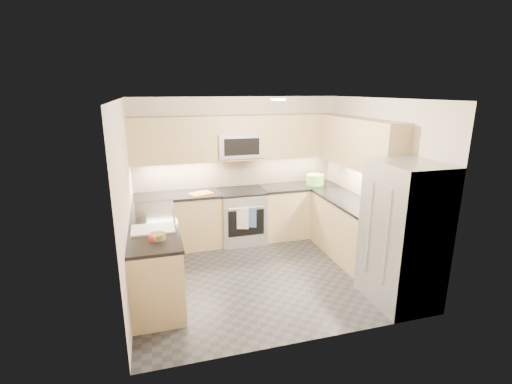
# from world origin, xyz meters

# --- Properties ---
(floor) EXTENTS (3.60, 3.20, 0.00)m
(floor) POSITION_xyz_m (0.00, 0.00, 0.00)
(floor) COLOR #222327
(floor) RESTS_ON ground
(ceiling) EXTENTS (3.60, 3.20, 0.02)m
(ceiling) POSITION_xyz_m (0.00, 0.00, 2.50)
(ceiling) COLOR beige
(ceiling) RESTS_ON wall_back
(wall_back) EXTENTS (3.60, 0.02, 2.50)m
(wall_back) POSITION_xyz_m (0.00, 1.60, 1.25)
(wall_back) COLOR beige
(wall_back) RESTS_ON floor
(wall_front) EXTENTS (3.60, 0.02, 2.50)m
(wall_front) POSITION_xyz_m (0.00, -1.60, 1.25)
(wall_front) COLOR beige
(wall_front) RESTS_ON floor
(wall_left) EXTENTS (0.02, 3.20, 2.50)m
(wall_left) POSITION_xyz_m (-1.80, 0.00, 1.25)
(wall_left) COLOR beige
(wall_left) RESTS_ON floor
(wall_right) EXTENTS (0.02, 3.20, 2.50)m
(wall_right) POSITION_xyz_m (1.80, 0.00, 1.25)
(wall_right) COLOR beige
(wall_right) RESTS_ON floor
(base_cab_back_left) EXTENTS (1.42, 0.60, 0.90)m
(base_cab_back_left) POSITION_xyz_m (-1.09, 1.30, 0.45)
(base_cab_back_left) COLOR tan
(base_cab_back_left) RESTS_ON floor
(base_cab_back_right) EXTENTS (1.42, 0.60, 0.90)m
(base_cab_back_right) POSITION_xyz_m (1.09, 1.30, 0.45)
(base_cab_back_right) COLOR tan
(base_cab_back_right) RESTS_ON floor
(base_cab_right) EXTENTS (0.60, 1.70, 0.90)m
(base_cab_right) POSITION_xyz_m (1.50, 0.15, 0.45)
(base_cab_right) COLOR tan
(base_cab_right) RESTS_ON floor
(base_cab_peninsula) EXTENTS (0.60, 2.00, 0.90)m
(base_cab_peninsula) POSITION_xyz_m (-1.50, 0.00, 0.45)
(base_cab_peninsula) COLOR tan
(base_cab_peninsula) RESTS_ON floor
(countertop_back_left) EXTENTS (1.42, 0.63, 0.04)m
(countertop_back_left) POSITION_xyz_m (-1.09, 1.30, 0.92)
(countertop_back_left) COLOR black
(countertop_back_left) RESTS_ON base_cab_back_left
(countertop_back_right) EXTENTS (1.42, 0.63, 0.04)m
(countertop_back_right) POSITION_xyz_m (1.09, 1.30, 0.92)
(countertop_back_right) COLOR black
(countertop_back_right) RESTS_ON base_cab_back_right
(countertop_right) EXTENTS (0.63, 1.70, 0.04)m
(countertop_right) POSITION_xyz_m (1.50, 0.15, 0.92)
(countertop_right) COLOR black
(countertop_right) RESTS_ON base_cab_right
(countertop_peninsula) EXTENTS (0.63, 2.00, 0.04)m
(countertop_peninsula) POSITION_xyz_m (-1.50, 0.00, 0.92)
(countertop_peninsula) COLOR black
(countertop_peninsula) RESTS_ON base_cab_peninsula
(upper_cab_back) EXTENTS (3.60, 0.35, 0.75)m
(upper_cab_back) POSITION_xyz_m (0.00, 1.43, 1.83)
(upper_cab_back) COLOR tan
(upper_cab_back) RESTS_ON wall_back
(upper_cab_right) EXTENTS (0.35, 1.95, 0.75)m
(upper_cab_right) POSITION_xyz_m (1.62, 0.28, 1.83)
(upper_cab_right) COLOR tan
(upper_cab_right) RESTS_ON wall_right
(backsplash_back) EXTENTS (3.60, 0.01, 0.51)m
(backsplash_back) POSITION_xyz_m (0.00, 1.60, 1.20)
(backsplash_back) COLOR tan
(backsplash_back) RESTS_ON wall_back
(backsplash_right) EXTENTS (0.01, 2.30, 0.51)m
(backsplash_right) POSITION_xyz_m (1.80, 0.45, 1.20)
(backsplash_right) COLOR tan
(backsplash_right) RESTS_ON wall_right
(gas_range) EXTENTS (0.76, 0.65, 0.91)m
(gas_range) POSITION_xyz_m (0.00, 1.28, 0.46)
(gas_range) COLOR #ACAFB5
(gas_range) RESTS_ON floor
(range_cooktop) EXTENTS (0.76, 0.65, 0.03)m
(range_cooktop) POSITION_xyz_m (0.00, 1.28, 0.92)
(range_cooktop) COLOR black
(range_cooktop) RESTS_ON gas_range
(oven_door_glass) EXTENTS (0.62, 0.02, 0.45)m
(oven_door_glass) POSITION_xyz_m (0.00, 0.95, 0.45)
(oven_door_glass) COLOR black
(oven_door_glass) RESTS_ON gas_range
(oven_handle) EXTENTS (0.60, 0.02, 0.02)m
(oven_handle) POSITION_xyz_m (0.00, 0.93, 0.72)
(oven_handle) COLOR #B2B5BA
(oven_handle) RESTS_ON gas_range
(microwave) EXTENTS (0.76, 0.40, 0.40)m
(microwave) POSITION_xyz_m (0.00, 1.40, 1.70)
(microwave) COLOR #A0A2A8
(microwave) RESTS_ON upper_cab_back
(microwave_door) EXTENTS (0.60, 0.01, 0.28)m
(microwave_door) POSITION_xyz_m (0.00, 1.20, 1.70)
(microwave_door) COLOR black
(microwave_door) RESTS_ON microwave
(refrigerator) EXTENTS (0.70, 0.90, 1.80)m
(refrigerator) POSITION_xyz_m (1.45, -1.15, 0.90)
(refrigerator) COLOR #A0A4A8
(refrigerator) RESTS_ON floor
(fridge_handle_left) EXTENTS (0.02, 0.02, 1.20)m
(fridge_handle_left) POSITION_xyz_m (1.08, -1.33, 0.95)
(fridge_handle_left) COLOR #B2B5BA
(fridge_handle_left) RESTS_ON refrigerator
(fridge_handle_right) EXTENTS (0.02, 0.02, 1.20)m
(fridge_handle_right) POSITION_xyz_m (1.08, -0.97, 0.95)
(fridge_handle_right) COLOR #B2B5BA
(fridge_handle_right) RESTS_ON refrigerator
(sink_basin) EXTENTS (0.52, 0.38, 0.16)m
(sink_basin) POSITION_xyz_m (-1.50, -0.25, 0.88)
(sink_basin) COLOR white
(sink_basin) RESTS_ON base_cab_peninsula
(faucet) EXTENTS (0.03, 0.03, 0.28)m
(faucet) POSITION_xyz_m (-1.24, -0.25, 1.08)
(faucet) COLOR silver
(faucet) RESTS_ON countertop_peninsula
(utensil_bowl) EXTENTS (0.38, 0.38, 0.18)m
(utensil_bowl) POSITION_xyz_m (1.39, 1.28, 1.03)
(utensil_bowl) COLOR #6BAE4A
(utensil_bowl) RESTS_ON countertop_back_right
(cutting_board) EXTENTS (0.43, 0.37, 0.01)m
(cutting_board) POSITION_xyz_m (-0.70, 1.23, 0.95)
(cutting_board) COLOR #CA5413
(cutting_board) RESTS_ON countertop_back_left
(fruit_basket) EXTENTS (0.20, 0.20, 0.07)m
(fruit_basket) POSITION_xyz_m (-1.46, -0.57, 0.97)
(fruit_basket) COLOR olive
(fruit_basket) RESTS_ON countertop_peninsula
(fruit_apple) EXTENTS (0.08, 0.08, 0.08)m
(fruit_apple) POSITION_xyz_m (-1.52, -0.84, 1.05)
(fruit_apple) COLOR #A91A13
(fruit_apple) RESTS_ON fruit_basket
(fruit_pear) EXTENTS (0.07, 0.07, 0.07)m
(fruit_pear) POSITION_xyz_m (-1.51, -0.82, 1.05)
(fruit_pear) COLOR #66AA49
(fruit_pear) RESTS_ON fruit_basket
(dish_towel_check) EXTENTS (0.19, 0.08, 0.37)m
(dish_towel_check) POSITION_xyz_m (-0.07, 0.91, 0.55)
(dish_towel_check) COLOR white
(dish_towel_check) RESTS_ON oven_handle
(dish_towel_blue) EXTENTS (0.17, 0.08, 0.34)m
(dish_towel_blue) POSITION_xyz_m (0.07, 0.91, 0.55)
(dish_towel_blue) COLOR #376297
(dish_towel_blue) RESTS_ON oven_handle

